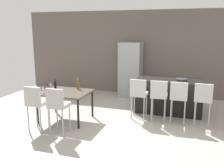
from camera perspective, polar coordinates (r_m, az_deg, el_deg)
The scene contains 16 objects.
ground_plane at distance 6.34m, azimuth 7.14°, elevation -8.58°, with size 10.00×10.00×0.00m, color #ADA89E.
back_wall at distance 8.65m, azimuth 10.95°, elevation 6.86°, with size 10.00×0.12×2.90m, color #665B51.
kitchen_island at distance 7.07m, azimuth 12.82°, elevation -2.64°, with size 1.80×0.87×0.92m, color black.
bar_chair_left at distance 6.32m, azimuth 6.17°, elevation -1.96°, with size 0.40×0.40×1.05m.
bar_chair_middle at distance 6.24m, azimuth 10.72°, elevation -2.30°, with size 0.42×0.42×1.05m.
bar_chair_right at distance 6.20m, azimuth 15.10°, elevation -2.61°, with size 0.40×0.40×1.05m.
bar_chair_far at distance 6.20m, azimuth 20.25°, elevation -2.96°, with size 0.42×0.42×1.05m.
dining_table at distance 6.33m, azimuth -10.67°, elevation -2.32°, with size 1.22×0.97×0.74m.
dining_chair_near at distance 5.78m, azimuth -17.11°, elevation -3.84°, with size 0.40×0.40×1.05m.
dining_chair_far at distance 5.49m, azimuth -12.40°, elevation -4.44°, with size 0.40×0.40×1.05m.
wine_bottle_left at distance 6.52m, azimuth -7.83°, elevation 0.04°, with size 0.07×0.07×0.33m.
wine_bottle_far at distance 6.44m, azimuth -12.90°, elevation -0.42°, with size 0.06×0.06×0.30m.
wine_glass_middle at distance 6.67m, azimuth -13.93°, elevation -0.03°, with size 0.07×0.07×0.17m.
wine_glass_right at distance 6.27m, azimuth -15.57°, elevation -0.91°, with size 0.07×0.07×0.17m.
refrigerator at distance 8.46m, azimuth 4.33°, elevation 3.30°, with size 0.72×0.68×1.84m, color #939699.
fruit_bowl at distance 6.81m, azimuth 15.65°, elevation 0.91°, with size 0.29×0.29×0.07m, color #333338.
Camera 1 is at (1.09, -5.81, 2.27)m, focal length 39.79 mm.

